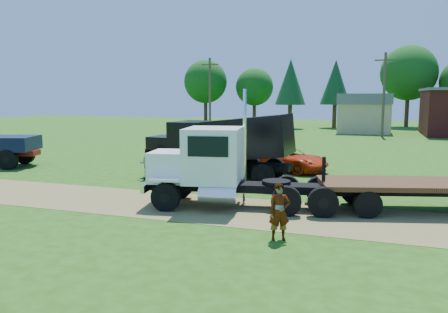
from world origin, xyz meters
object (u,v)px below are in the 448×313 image
(orange_pickup, at_px, (287,159))
(flatbed_trailer, at_px, (428,189))
(white_semi_tractor, at_px, (216,167))
(spectator_a, at_px, (279,212))
(black_dump_truck, at_px, (222,143))

(orange_pickup, bearing_deg, flatbed_trailer, -114.93)
(white_semi_tractor, distance_m, spectator_a, 4.66)
(black_dump_truck, relative_size, spectator_a, 4.64)
(white_semi_tractor, xyz_separation_m, spectator_a, (3.21, -3.30, -0.70))
(flatbed_trailer, bearing_deg, white_semi_tractor, 177.38)
(flatbed_trailer, height_order, spectator_a, flatbed_trailer)
(spectator_a, bearing_deg, white_semi_tractor, 108.80)
(black_dump_truck, distance_m, flatbed_trailer, 10.23)
(white_semi_tractor, height_order, black_dump_truck, white_semi_tractor)
(white_semi_tractor, distance_m, black_dump_truck, 5.81)
(orange_pickup, relative_size, spectator_a, 2.83)
(white_semi_tractor, xyz_separation_m, flatbed_trailer, (7.82, 1.79, -0.69))
(black_dump_truck, bearing_deg, spectator_a, -57.80)
(orange_pickup, distance_m, flatbed_trailer, 10.04)
(white_semi_tractor, bearing_deg, flatbed_trailer, 2.76)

